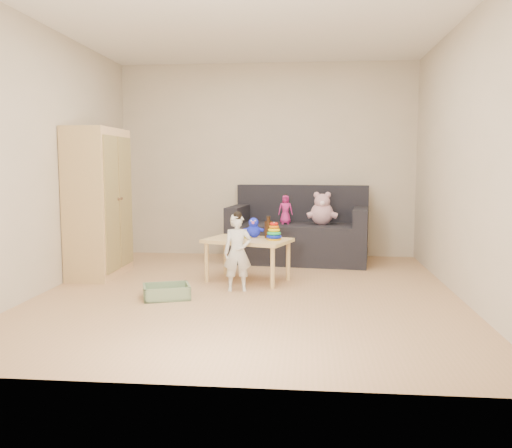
# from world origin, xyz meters

# --- Properties ---
(room) EXTENTS (4.50, 4.50, 4.50)m
(room) POSITION_xyz_m (0.00, 0.00, 1.30)
(room) COLOR tan
(room) RESTS_ON ground
(wardrobe) EXTENTS (0.46, 0.91, 1.64)m
(wardrobe) POSITION_xyz_m (-1.76, 0.68, 0.82)
(wardrobe) COLOR #E3B27C
(wardrobe) RESTS_ON ground
(sofa) EXTENTS (1.84, 1.08, 0.49)m
(sofa) POSITION_xyz_m (0.45, 1.77, 0.25)
(sofa) COLOR black
(sofa) RESTS_ON ground
(play_table) EXTENTS (1.00, 0.80, 0.46)m
(play_table) POSITION_xyz_m (-0.07, 0.53, 0.23)
(play_table) COLOR #ECD381
(play_table) RESTS_ON ground
(storage_bin) EXTENTS (0.51, 0.44, 0.13)m
(storage_bin) POSITION_xyz_m (-0.74, -0.29, 0.06)
(storage_bin) COLOR gray
(storage_bin) RESTS_ON ground
(toddler) EXTENTS (0.30, 0.23, 0.75)m
(toddler) POSITION_xyz_m (-0.12, 0.08, 0.37)
(toddler) COLOR silver
(toddler) RESTS_ON ground
(pink_bear) EXTENTS (0.35, 0.31, 0.35)m
(pink_bear) POSITION_xyz_m (0.75, 1.69, 0.67)
(pink_bear) COLOR #CC96A6
(pink_bear) RESTS_ON sofa
(doll) EXTENTS (0.19, 0.14, 0.36)m
(doll) POSITION_xyz_m (0.28, 1.71, 0.67)
(doll) COLOR #C4247D
(doll) RESTS_ON sofa
(ring_stacker) EXTENTS (0.16, 0.16, 0.19)m
(ring_stacker) POSITION_xyz_m (0.22, 0.48, 0.53)
(ring_stacker) COLOR #C8910A
(ring_stacker) RESTS_ON play_table
(brown_bottle) EXTENTS (0.08, 0.08, 0.24)m
(brown_bottle) POSITION_xyz_m (0.15, 0.61, 0.56)
(brown_bottle) COLOR black
(brown_bottle) RESTS_ON play_table
(blue_plush) EXTENTS (0.20, 0.17, 0.22)m
(blue_plush) POSITION_xyz_m (-0.02, 0.66, 0.57)
(blue_plush) COLOR #1B28FA
(blue_plush) RESTS_ON play_table
(wooden_figure) EXTENTS (0.05, 0.04, 0.10)m
(wooden_figure) POSITION_xyz_m (-0.19, 0.51, 0.51)
(wooden_figure) COLOR brown
(wooden_figure) RESTS_ON play_table
(yellow_book) EXTENTS (0.30, 0.30, 0.02)m
(yellow_book) POSITION_xyz_m (-0.14, 0.68, 0.47)
(yellow_book) COLOR #D0CA15
(yellow_book) RESTS_ON play_table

